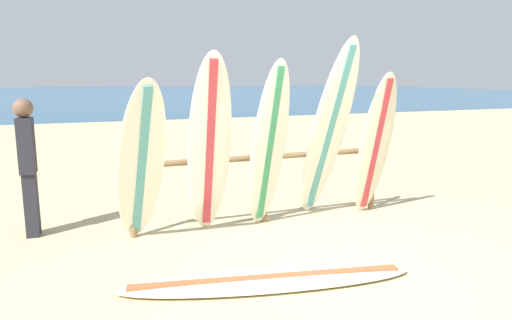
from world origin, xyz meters
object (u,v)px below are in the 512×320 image
(surfboard_leaning_center_left, at_px, (269,146))
(surfboard_lying_on_sand, at_px, (268,280))
(surfboard_leaning_left, at_px, (209,146))
(beachgoer_standing, at_px, (28,162))
(surfboard_leaning_center, at_px, (328,132))
(surfboard_leaning_center_right, at_px, (375,145))
(small_boat_offshore, at_px, (217,97))
(surfboard_rack, at_px, (264,171))
(surfboard_leaning_far_left, at_px, (141,164))

(surfboard_leaning_center_left, xyz_separation_m, surfboard_lying_on_sand, (-0.63, -1.51, -1.07))
(surfboard_leaning_left, bearing_deg, beachgoer_standing, 159.12)
(surfboard_leaning_center, xyz_separation_m, surfboard_leaning_center_right, (0.73, -0.04, -0.22))
(surfboard_leaning_center_left, bearing_deg, surfboard_lying_on_sand, -112.67)
(small_boat_offshore, bearing_deg, beachgoer_standing, -110.22)
(surfboard_leaning_center_right, distance_m, small_boat_offshore, 34.21)
(surfboard_leaning_left, relative_size, surfboard_lying_on_sand, 0.77)
(surfboard_rack, distance_m, surfboard_leaning_left, 0.98)
(surfboard_leaning_left, relative_size, surfboard_leaning_center_left, 1.04)
(surfboard_leaning_far_left, relative_size, surfboard_leaning_center, 0.80)
(surfboard_rack, distance_m, beachgoer_standing, 2.98)
(surfboard_leaning_center_left, relative_size, small_boat_offshore, 0.77)
(surfboard_leaning_left, relative_size, beachgoer_standing, 1.33)
(surfboard_rack, relative_size, beachgoer_standing, 2.10)
(surfboard_leaning_center_right, bearing_deg, surfboard_leaning_left, 179.61)
(surfboard_leaning_center, distance_m, small_boat_offshore, 34.35)
(small_boat_offshore, bearing_deg, surfboard_leaning_center_right, -102.67)
(surfboard_leaning_far_left, distance_m, surfboard_leaning_center_left, 1.62)
(surfboard_leaning_center_left, relative_size, beachgoer_standing, 1.28)
(surfboard_leaning_center_left, height_order, small_boat_offshore, surfboard_leaning_center_left)
(surfboard_leaning_far_left, height_order, surfboard_leaning_center, surfboard_leaning_center)
(surfboard_lying_on_sand, bearing_deg, surfboard_leaning_far_left, 124.57)
(surfboard_rack, relative_size, surfboard_leaning_center_right, 1.76)
(surfboard_leaning_left, distance_m, surfboard_lying_on_sand, 1.90)
(surfboard_leaning_center_right, bearing_deg, surfboard_lying_on_sand, -146.05)
(beachgoer_standing, height_order, small_boat_offshore, beachgoer_standing)
(surfboard_rack, distance_m, surfboard_leaning_far_left, 1.74)
(surfboard_rack, xyz_separation_m, small_boat_offshore, (9.07, 33.07, -0.45))
(surfboard_rack, bearing_deg, surfboard_leaning_center_right, -10.68)
(surfboard_rack, distance_m, surfboard_leaning_center, 1.02)
(surfboard_rack, relative_size, surfboard_leaning_center, 1.46)
(surfboard_lying_on_sand, height_order, beachgoer_standing, beachgoer_standing)
(surfboard_leaning_center_left, bearing_deg, surfboard_leaning_left, 178.14)
(surfboard_rack, height_order, surfboard_leaning_far_left, surfboard_leaning_far_left)
(surfboard_leaning_far_left, height_order, surfboard_lying_on_sand, surfboard_leaning_far_left)
(surfboard_leaning_center, bearing_deg, surfboard_leaning_left, -179.25)
(surfboard_leaning_left, distance_m, small_boat_offshore, 34.81)
(surfboard_leaning_center, relative_size, beachgoer_standing, 1.44)
(surfboard_leaning_center_left, height_order, surfboard_lying_on_sand, surfboard_leaning_center_left)
(surfboard_rack, relative_size, surfboard_leaning_left, 1.58)
(surfboard_rack, height_order, surfboard_lying_on_sand, surfboard_rack)
(surfboard_leaning_left, height_order, surfboard_leaning_center_right, surfboard_leaning_left)
(surfboard_rack, xyz_separation_m, surfboard_leaning_center_right, (1.57, -0.30, 0.32))
(surfboard_leaning_far_left, xyz_separation_m, surfboard_leaning_left, (0.84, 0.11, 0.15))
(surfboard_leaning_center, xyz_separation_m, small_boat_offshore, (8.24, 33.33, -0.98))
(surfboard_leaning_left, xyz_separation_m, small_boat_offshore, (9.91, 33.35, -0.88))
(surfboard_leaning_center_right, relative_size, beachgoer_standing, 1.19)
(surfboard_leaning_far_left, distance_m, surfboard_leaning_left, 0.86)
(surfboard_leaning_left, distance_m, surfboard_leaning_center_left, 0.78)
(surfboard_lying_on_sand, xyz_separation_m, beachgoer_standing, (-2.23, 2.33, 0.91))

